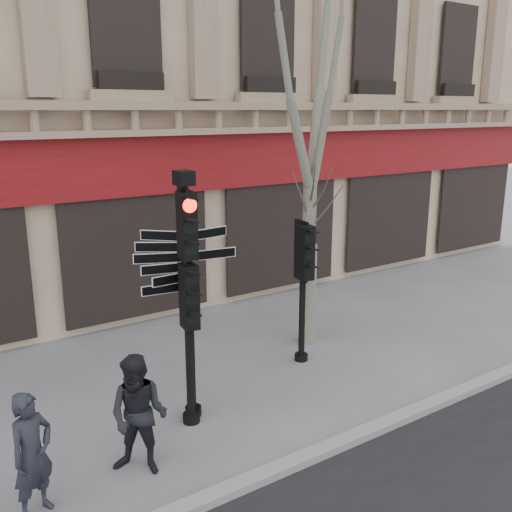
# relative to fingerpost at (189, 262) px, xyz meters

# --- Properties ---
(ground) EXTENTS (80.00, 80.00, 0.00)m
(ground) POSITION_rel_fingerpost_xyz_m (0.91, -0.60, -2.55)
(ground) COLOR slate
(ground) RESTS_ON ground
(kerb) EXTENTS (80.00, 0.25, 0.12)m
(kerb) POSITION_rel_fingerpost_xyz_m (0.91, -2.00, -2.49)
(kerb) COLOR gray
(kerb) RESTS_ON ground
(fingerpost) EXTENTS (2.02, 2.02, 3.80)m
(fingerpost) POSITION_rel_fingerpost_xyz_m (0.00, 0.00, 0.00)
(fingerpost) COLOR black
(fingerpost) RESTS_ON ground
(traffic_signal_main) EXTENTS (0.48, 0.37, 3.94)m
(traffic_signal_main) POSITION_rel_fingerpost_xyz_m (-0.12, -0.17, -0.06)
(traffic_signal_main) COLOR black
(traffic_signal_main) RESTS_ON ground
(traffic_signal_secondary) EXTENTS (0.50, 0.38, 2.71)m
(traffic_signal_secondary) POSITION_rel_fingerpost_xyz_m (2.73, 0.67, -0.66)
(traffic_signal_secondary) COLOR black
(traffic_signal_secondary) RESTS_ON ground
(plane_tree) EXTENTS (3.09, 3.09, 8.21)m
(plane_tree) POSITION_rel_fingerpost_xyz_m (3.38, 1.30, 3.21)
(plane_tree) COLOR gray
(plane_tree) RESTS_ON ground
(pedestrian_a) EXTENTS (0.69, 0.61, 1.60)m
(pedestrian_a) POSITION_rel_fingerpost_xyz_m (-2.65, -0.98, -1.75)
(pedestrian_a) COLOR #20222B
(pedestrian_a) RESTS_ON ground
(pedestrian_b) EXTENTS (1.03, 1.03, 1.68)m
(pedestrian_b) POSITION_rel_fingerpost_xyz_m (-1.27, -0.91, -1.71)
(pedestrian_b) COLOR black
(pedestrian_b) RESTS_ON ground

